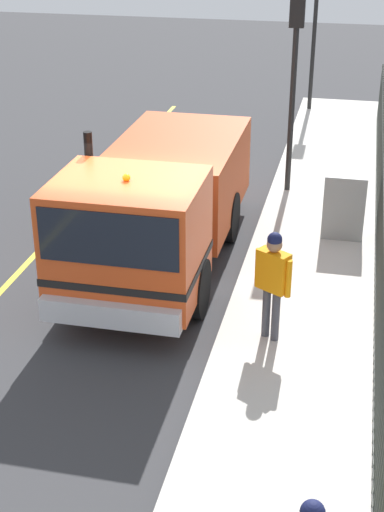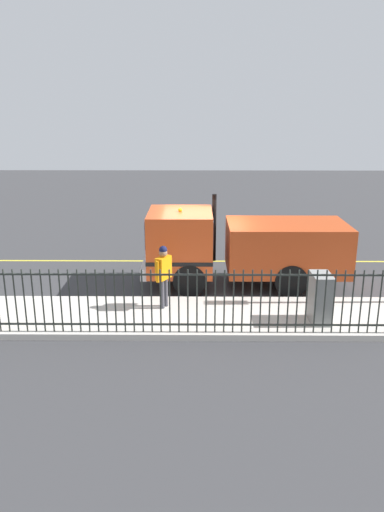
% 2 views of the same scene
% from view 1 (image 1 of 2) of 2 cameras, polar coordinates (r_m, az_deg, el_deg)
% --- Properties ---
extents(ground_plane, '(58.51, 58.51, 0.00)m').
position_cam_1_polar(ground_plane, '(12.81, -4.37, -2.90)').
color(ground_plane, '#38383A').
rests_on(ground_plane, ground).
extents(sidewalk_slab, '(2.47, 26.59, 0.16)m').
position_cam_1_polar(sidewalk_slab, '(12.32, 8.64, -3.97)').
color(sidewalk_slab, beige).
rests_on(sidewalk_slab, ground).
extents(lane_marking, '(0.12, 23.93, 0.01)m').
position_cam_1_polar(lane_marking, '(13.57, -13.47, -1.83)').
color(lane_marking, yellow).
rests_on(lane_marking, ground).
extents(work_truck, '(2.28, 6.17, 2.67)m').
position_cam_1_polar(work_truck, '(12.99, -2.69, 3.96)').
color(work_truck, '#D84C1E').
rests_on(work_truck, ground).
extents(worker_standing, '(0.56, 0.43, 1.70)m').
position_cam_1_polar(worker_standing, '(10.86, 6.10, -1.41)').
color(worker_standing, orange).
rests_on(worker_standing, sidewalk_slab).
extents(iron_fence, '(0.04, 22.64, 1.56)m').
position_cam_1_polar(iron_fence, '(11.92, 13.97, -0.83)').
color(iron_fence, '#2D332D').
rests_on(iron_fence, sidewalk_slab).
extents(traffic_light_near, '(0.30, 0.22, 4.32)m').
position_cam_1_polar(traffic_light_near, '(16.12, 7.76, 15.18)').
color(traffic_light_near, black).
rests_on(traffic_light_near, sidewalk_slab).
extents(traffic_light_mid, '(0.31, 0.22, 4.10)m').
position_cam_1_polar(traffic_light_mid, '(22.98, 9.29, 17.91)').
color(traffic_light_mid, black).
rests_on(traffic_light_mid, sidewalk_slab).
extents(utility_cabinet, '(0.77, 0.47, 1.24)m').
position_cam_1_polar(utility_cabinet, '(14.57, 11.36, 3.73)').
color(utility_cabinet, gray).
rests_on(utility_cabinet, sidewalk_slab).
extents(traffic_cone, '(0.48, 0.48, 0.68)m').
position_cam_1_polar(traffic_cone, '(16.16, -6.50, 4.66)').
color(traffic_cone, orange).
rests_on(traffic_cone, ground).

